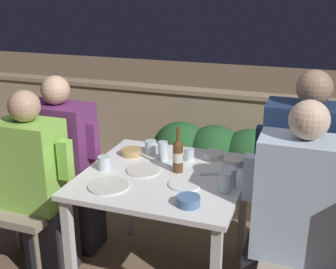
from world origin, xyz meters
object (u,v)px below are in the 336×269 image
person_purple_stripe (66,165)px  person_navy_jumper (297,187)px  chair_left_near (11,187)px  beer_bottle (178,155)px  person_green_blouse (38,185)px  chair_right_near (332,244)px  chair_left_far (41,169)px  chair_right_far (332,212)px  potted_plant (66,149)px  person_blue_shirt (291,222)px

person_purple_stripe → person_navy_jumper: size_ratio=0.91×
chair_left_near → beer_bottle: (1.06, 0.21, 0.28)m
person_green_blouse → beer_bottle: size_ratio=4.39×
chair_left_near → chair_right_near: size_ratio=1.00×
chair_left_far → chair_right_far: bearing=1.1°
chair_right_far → person_navy_jumper: person_navy_jumper is taller
chair_right_far → beer_bottle: beer_bottle is taller
chair_left_far → potted_plant: 0.67m
potted_plant → chair_right_far: bearing=-15.5°
chair_left_near → chair_right_far: same height
person_blue_shirt → potted_plant: size_ratio=1.76×
person_blue_shirt → chair_right_far: bearing=57.5°
chair_left_far → person_blue_shirt: person_blue_shirt is taller
person_green_blouse → chair_left_far: (-0.20, 0.31, -0.05)m
chair_left_far → chair_right_far: same height
person_blue_shirt → chair_right_near: bearing=0.0°
person_green_blouse → person_navy_jumper: 1.57m
person_green_blouse → chair_right_far: person_green_blouse is taller
person_green_blouse → potted_plant: bearing=113.2°
person_purple_stripe → person_navy_jumper: person_navy_jumper is taller
person_navy_jumper → person_purple_stripe: bearing=-178.6°
chair_left_near → beer_bottle: bearing=11.2°
chair_left_near → chair_left_far: bearing=88.1°
potted_plant → beer_bottle: bearing=-30.3°
chair_left_near → person_blue_shirt: (1.73, 0.01, 0.09)m
beer_bottle → person_purple_stripe: bearing=173.2°
chair_right_near → potted_plant: chair_right_near is taller
person_purple_stripe → person_blue_shirt: size_ratio=0.96×
chair_right_near → person_navy_jumper: bearing=120.3°
person_purple_stripe → beer_bottle: (0.84, -0.10, 0.23)m
chair_left_near → chair_left_far: same height
beer_bottle → chair_right_far: bearing=8.8°
chair_right_near → beer_bottle: beer_bottle is taller
chair_right_near → chair_right_far: (0.01, 0.34, 0.00)m
chair_right_near → person_navy_jumper: 0.41m
person_purple_stripe → chair_right_far: (1.73, 0.04, -0.06)m
chair_right_far → beer_bottle: bearing=-171.2°
person_blue_shirt → chair_left_far: bearing=170.0°
chair_left_near → chair_right_far: (1.95, 0.35, 0.00)m
chair_left_near → chair_right_far: size_ratio=1.00×
chair_left_far → chair_right_near: 1.95m
person_purple_stripe → potted_plant: person_purple_stripe is taller
person_navy_jumper → chair_right_near: bearing=-59.7°
chair_left_near → potted_plant: chair_left_near is taller
chair_right_far → chair_left_near: bearing=-169.9°
person_purple_stripe → chair_right_near: (1.72, -0.30, -0.06)m
potted_plant → chair_left_near: bearing=-78.5°
chair_right_near → chair_right_far: bearing=88.7°
person_purple_stripe → chair_right_far: bearing=1.2°
chair_left_near → person_purple_stripe: (0.22, 0.31, 0.06)m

